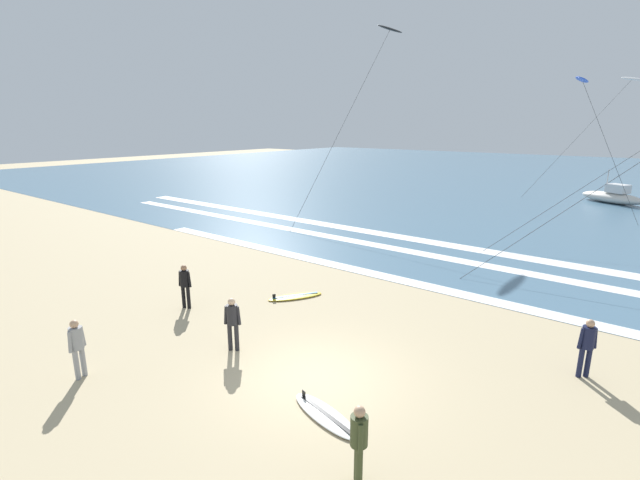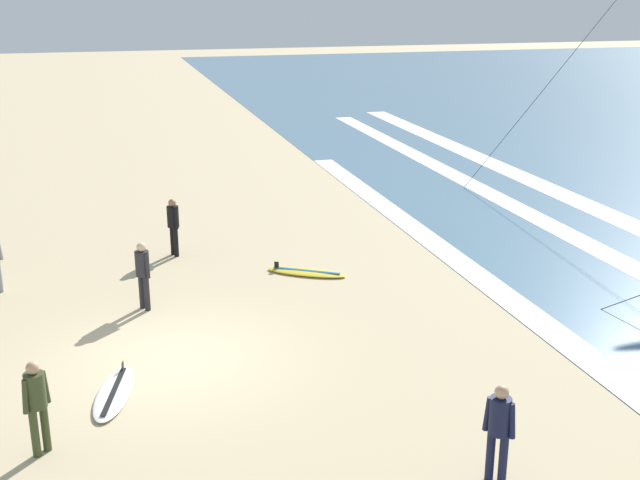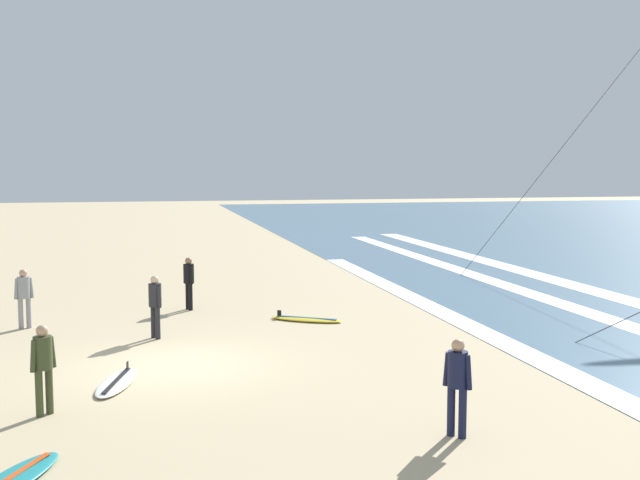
% 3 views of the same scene
% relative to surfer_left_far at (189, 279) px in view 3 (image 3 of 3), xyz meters
% --- Properties ---
extents(ground_plane, '(160.00, 160.00, 0.00)m').
position_rel_surfer_left_far_xyz_m(ground_plane, '(6.45, -0.72, -0.96)').
color(ground_plane, tan).
extents(wave_foam_shoreline, '(36.01, 0.79, 0.01)m').
position_rel_surfer_left_far_xyz_m(wave_foam_shoreline, '(7.11, 7.29, -0.94)').
color(wave_foam_shoreline, white).
rests_on(wave_foam_shoreline, ocean_surface).
extents(wave_foam_mid_break, '(53.69, 0.87, 0.01)m').
position_rel_surfer_left_far_xyz_m(wave_foam_mid_break, '(5.21, 11.49, -0.94)').
color(wave_foam_mid_break, white).
rests_on(wave_foam_mid_break, ocean_surface).
extents(surfer_left_far, '(0.51, 0.32, 1.60)m').
position_rel_surfer_left_far_xyz_m(surfer_left_far, '(0.00, 0.00, 0.00)').
color(surfer_left_far, black).
rests_on(surfer_left_far, ground).
extents(surfer_background_far, '(0.48, 0.34, 1.60)m').
position_rel_surfer_left_far_xyz_m(surfer_background_far, '(3.67, -1.04, 0.00)').
color(surfer_background_far, '#232328').
rests_on(surfer_background_far, ground).
extents(surfer_left_near, '(0.44, 0.40, 1.60)m').
position_rel_surfer_left_far_xyz_m(surfer_left_near, '(11.87, 3.57, 0.00)').
color(surfer_left_near, '#141938').
rests_on(surfer_left_near, ground).
extents(surfer_right_near, '(0.32, 0.51, 1.60)m').
position_rel_surfer_left_far_xyz_m(surfer_right_near, '(1.67, -4.44, 0.00)').
color(surfer_right_near, gray).
rests_on(surfer_right_near, ground).
extents(surfer_foreground_main, '(0.40, 0.44, 1.60)m').
position_rel_surfer_left_far_xyz_m(surfer_foreground_main, '(9.26, -3.01, 0.00)').
color(surfer_foreground_main, '#384223').
rests_on(surfer_foreground_main, ground).
extents(surfboard_foreground_flat, '(2.18, 1.07, 0.25)m').
position_rel_surfer_left_far_xyz_m(surfboard_foreground_flat, '(7.63, -1.85, -0.91)').
color(surfboard_foreground_flat, silver).
rests_on(surfboard_foreground_flat, ground).
extents(surfboard_near_water, '(1.61, 2.10, 0.25)m').
position_rel_surfer_left_far_xyz_m(surfboard_near_water, '(2.40, 3.12, -0.91)').
color(surfboard_near_water, yellow).
rests_on(surfboard_near_water, ground).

